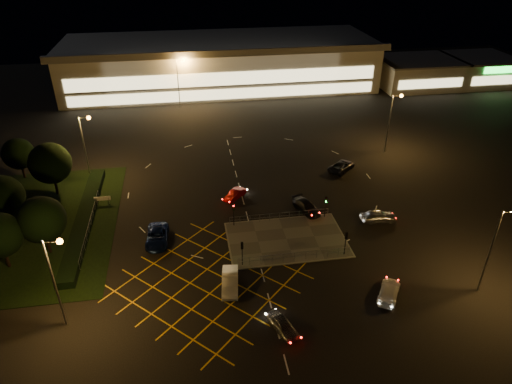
{
  "coord_description": "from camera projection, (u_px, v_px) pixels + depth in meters",
  "views": [
    {
      "loc": [
        -8.95,
        -46.08,
        33.33
      ],
      "look_at": [
        -0.38,
        6.67,
        2.0
      ],
      "focal_mm": 32.0,
      "sensor_mm": 36.0,
      "label": 1
    }
  ],
  "objects": [
    {
      "name": "streetlight_far_left",
      "position": [
        180.0,
        76.0,
        93.57
      ],
      "size": [
        1.78,
        0.56,
        10.03
      ],
      "color": "slate",
      "rests_on": "ground"
    },
    {
      "name": "streetlight_far_right",
      "position": [
        362.0,
        65.0,
        100.8
      ],
      "size": [
        1.78,
        0.56,
        10.03
      ],
      "color": "slate",
      "rests_on": "ground"
    },
    {
      "name": "car_far_dkgrey",
      "position": [
        306.0,
        207.0,
        61.19
      ],
      "size": [
        3.52,
        5.21,
        1.4
      ],
      "primitive_type": "imported",
      "rotation": [
        0.0,
        0.0,
        0.36
      ],
      "color": "black",
      "rests_on": "ground"
    },
    {
      "name": "car_right_silver",
      "position": [
        378.0,
        216.0,
        59.05
      ],
      "size": [
        4.71,
        2.14,
        1.57
      ],
      "primitive_type": "imported",
      "rotation": [
        0.0,
        0.0,
        1.51
      ],
      "color": "#A2A3A9",
      "rests_on": "ground"
    },
    {
      "name": "car_approach_white",
      "position": [
        389.0,
        291.0,
        47.07
      ],
      "size": [
        4.06,
        4.87,
        1.33
      ],
      "primitive_type": "imported",
      "rotation": [
        0.0,
        0.0,
        2.57
      ],
      "color": "silver",
      "rests_on": "ground"
    },
    {
      "name": "car_circ_red",
      "position": [
        235.0,
        194.0,
        64.06
      ],
      "size": [
        3.61,
        3.69,
        1.26
      ],
      "primitive_type": "imported",
      "rotation": [
        0.0,
        0.0,
        5.52
      ],
      "color": "maroon",
      "rests_on": "ground"
    },
    {
      "name": "streetlight_se",
      "position": [
        498.0,
        240.0,
        44.92
      ],
      "size": [
        1.78,
        0.56,
        10.03
      ],
      "color": "slate",
      "rests_on": "ground"
    },
    {
      "name": "retail_unit_a",
      "position": [
        417.0,
        72.0,
        108.03
      ],
      "size": [
        18.8,
        14.8,
        6.35
      ],
      "color": "beige",
      "rests_on": "ground"
    },
    {
      "name": "streetlight_sw",
      "position": [
        56.0,
        271.0,
        40.81
      ],
      "size": [
        1.78,
        0.56,
        10.03
      ],
      "color": "slate",
      "rests_on": "ground"
    },
    {
      "name": "car_queue_white",
      "position": [
        230.0,
        281.0,
        48.19
      ],
      "size": [
        2.25,
        4.97,
        1.58
      ],
      "primitive_type": "imported",
      "rotation": [
        0.0,
        0.0,
        6.16
      ],
      "color": "#BDBDBD",
      "rests_on": "ground"
    },
    {
      "name": "supermarket",
      "position": [
        220.0,
        63.0,
        107.4
      ],
      "size": [
        72.0,
        26.5,
        10.5
      ],
      "color": "beige",
      "rests_on": "ground"
    },
    {
      "name": "car_east_grey",
      "position": [
        342.0,
        166.0,
        71.38
      ],
      "size": [
        5.52,
        5.21,
        1.45
      ],
      "primitive_type": "imported",
      "rotation": [
        0.0,
        0.0,
        2.28
      ],
      "color": "black",
      "rests_on": "ground"
    },
    {
      "name": "tree_e",
      "position": [
        41.0,
        220.0,
        51.39
      ],
      "size": [
        5.4,
        5.4,
        7.35
      ],
      "color": "black",
      "rests_on": "ground"
    },
    {
      "name": "tree_b",
      "position": [
        2.0,
        197.0,
        55.67
      ],
      "size": [
        5.4,
        5.4,
        7.35
      ],
      "color": "black",
      "rests_on": "ground"
    },
    {
      "name": "streetlight_ne",
      "position": [
        393.0,
        115.0,
        74.42
      ],
      "size": [
        1.78,
        0.56,
        10.03
      ],
      "color": "slate",
      "rests_on": "ground"
    },
    {
      "name": "streetlight_nw",
      "position": [
        86.0,
        139.0,
        66.08
      ],
      "size": [
        1.78,
        0.56,
        10.03
      ],
      "color": "slate",
      "rests_on": "ground"
    },
    {
      "name": "hedge",
      "position": [
        85.0,
        219.0,
        59.01
      ],
      "size": [
        2.0,
        26.0,
        1.0
      ],
      "primitive_type": "cube",
      "color": "black",
      "rests_on": "ground"
    },
    {
      "name": "signal_sw",
      "position": [
        242.0,
        249.0,
        50.48
      ],
      "size": [
        0.28,
        0.3,
        3.15
      ],
      "rotation": [
        0.0,
        0.0,
        3.14
      ],
      "color": "black",
      "rests_on": "pedestrian_island"
    },
    {
      "name": "car_left_blue",
      "position": [
        157.0,
        236.0,
        55.19
      ],
      "size": [
        2.8,
        5.7,
        1.56
      ],
      "primitive_type": "imported",
      "rotation": [
        0.0,
        0.0,
        6.24
      ],
      "color": "#0B1746",
      "rests_on": "ground"
    },
    {
      "name": "pedestrian_island",
      "position": [
        286.0,
        239.0,
        55.87
      ],
      "size": [
        14.0,
        9.0,
        0.12
      ],
      "primitive_type": "cube",
      "color": "#4C4944",
      "rests_on": "ground"
    },
    {
      "name": "tree_d",
      "position": [
        18.0,
        154.0,
        67.63
      ],
      "size": [
        4.68,
        4.68,
        6.37
      ],
      "color": "black",
      "rests_on": "ground"
    },
    {
      "name": "signal_se",
      "position": [
        346.0,
        238.0,
        52.14
      ],
      "size": [
        0.28,
        0.3,
        3.15
      ],
      "rotation": [
        0.0,
        0.0,
        3.14
      ],
      "color": "black",
      "rests_on": "pedestrian_island"
    },
    {
      "name": "ground",
      "position": [
        267.0,
        232.0,
        57.33
      ],
      "size": [
        180.0,
        180.0,
        0.0
      ],
      "primitive_type": "plane",
      "color": "black",
      "rests_on": "ground"
    },
    {
      "name": "grass_verge",
      "position": [
        45.0,
        225.0,
        58.55
      ],
      "size": [
        18.0,
        30.0,
        0.08
      ],
      "primitive_type": "cube",
      "color": "black",
      "rests_on": "ground"
    },
    {
      "name": "tree_c",
      "position": [
        50.0,
        163.0,
        62.88
      ],
      "size": [
        5.76,
        5.76,
        7.84
      ],
      "color": "black",
      "rests_on": "ground"
    },
    {
      "name": "signal_ne",
      "position": [
        326.0,
        202.0,
        58.94
      ],
      "size": [
        0.28,
        0.3,
        3.15
      ],
      "color": "black",
      "rests_on": "pedestrian_island"
    },
    {
      "name": "retail_unit_b",
      "position": [
        479.0,
        69.0,
        110.22
      ],
      "size": [
        14.8,
        14.8,
        6.35
      ],
      "color": "beige",
      "rests_on": "ground"
    },
    {
      "name": "car_near_silver",
      "position": [
        283.0,
        325.0,
        43.05
      ],
      "size": [
        2.95,
        4.24,
        1.34
      ],
      "primitive_type": "imported",
      "rotation": [
        0.0,
        0.0,
        0.39
      ],
      "color": "#9B9CA1",
      "rests_on": "ground"
    },
    {
      "name": "signal_nw",
      "position": [
        234.0,
        210.0,
        57.28
      ],
      "size": [
        0.28,
        0.3,
        3.15
      ],
      "color": "black",
      "rests_on": "pedestrian_island"
    }
  ]
}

